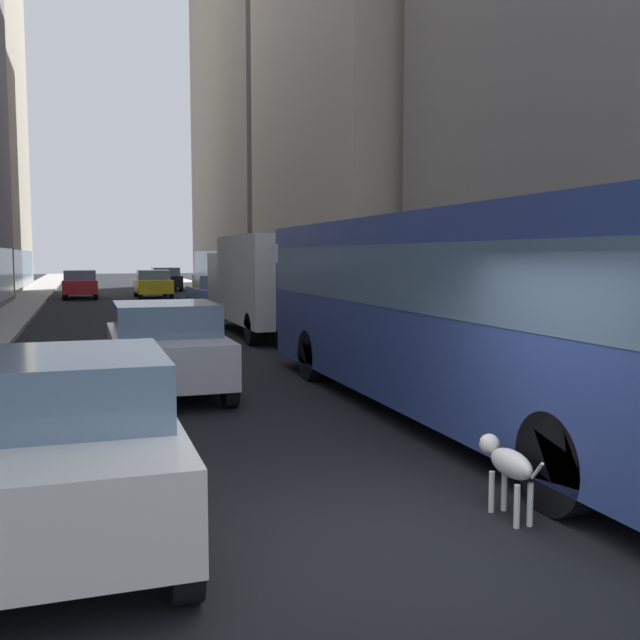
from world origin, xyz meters
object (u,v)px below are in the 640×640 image
at_px(car_yellow_taxi, 153,284).
at_px(car_blue_hatchback, 216,293).
at_px(box_truck, 265,281).
at_px(transit_bus, 452,300).
at_px(pedestrian_in_coat, 451,316).
at_px(car_silver_sedan, 165,346).
at_px(dalmatian_dog, 507,463).
at_px(car_red_coupe, 80,284).
at_px(car_black_suv, 165,279).
at_px(car_white_van, 60,440).

height_order(car_yellow_taxi, car_blue_hatchback, same).
height_order(car_blue_hatchback, box_truck, box_truck).
xyz_separation_m(transit_bus, pedestrian_in_coat, (2.96, 5.36, -0.77)).
xyz_separation_m(car_blue_hatchback, pedestrian_in_coat, (2.96, -15.40, 0.19)).
distance_m(transit_bus, car_silver_sedan, 5.29).
bearing_deg(pedestrian_in_coat, dalmatian_dog, -115.98).
relative_size(car_red_coupe, car_yellow_taxi, 1.15).
relative_size(car_silver_sedan, car_black_suv, 1.09).
xyz_separation_m(transit_bus, box_truck, (0.00, 11.91, -0.11)).
distance_m(car_silver_sedan, car_blue_hatchback, 17.88).
height_order(car_white_van, car_blue_hatchback, same).
relative_size(car_black_suv, car_red_coupe, 0.89).
bearing_deg(car_white_van, car_blue_hatchback, 76.78).
bearing_deg(box_truck, car_yellow_taxi, 94.49).
height_order(transit_bus, car_black_suv, transit_bus).
bearing_deg(box_truck, car_silver_sedan, -114.98).
bearing_deg(car_white_van, car_yellow_taxi, 83.55).
bearing_deg(car_black_suv, transit_bus, -90.00).
bearing_deg(box_truck, transit_bus, -90.00).
bearing_deg(car_white_van, box_truck, 69.54).
bearing_deg(car_blue_hatchback, pedestrian_in_coat, -79.12).
bearing_deg(car_white_van, car_red_coupe, 90.00).
bearing_deg(car_silver_sedan, car_yellow_taxi, 85.26).
bearing_deg(transit_bus, dalmatian_dog, -111.86).
bearing_deg(car_black_suv, pedestrian_in_coat, -85.20).
bearing_deg(dalmatian_dog, box_truck, 84.18).
bearing_deg(car_blue_hatchback, car_white_van, -103.22).
bearing_deg(dalmatian_dog, car_black_suv, 87.91).
xyz_separation_m(car_red_coupe, box_truck, (5.60, -21.46, 0.84)).
height_order(car_yellow_taxi, box_truck, box_truck).
height_order(car_black_suv, car_blue_hatchback, same).
height_order(transit_bus, car_blue_hatchback, transit_bus).
distance_m(box_truck, dalmatian_dog, 16.10).
height_order(transit_bus, pedestrian_in_coat, transit_bus).
bearing_deg(car_white_van, pedestrian_in_coat, 44.63).
bearing_deg(car_red_coupe, dalmatian_dog, -83.94).
relative_size(car_silver_sedan, car_blue_hatchback, 0.95).
bearing_deg(dalmatian_dog, transit_bus, 68.14).
relative_size(car_silver_sedan, car_red_coupe, 0.97).
bearing_deg(car_red_coupe, box_truck, -75.37).
height_order(car_silver_sedan, car_blue_hatchback, same).
distance_m(car_black_suv, car_red_coupe, 9.17).
height_order(car_black_suv, car_white_van, same).
relative_size(car_silver_sedan, car_white_van, 1.06).
height_order(car_yellow_taxi, dalmatian_dog, car_yellow_taxi).
height_order(car_white_van, pedestrian_in_coat, pedestrian_in_coat).
distance_m(car_black_suv, pedestrian_in_coat, 35.40).
xyz_separation_m(car_yellow_taxi, car_blue_hatchback, (1.60, -11.55, 0.00)).
xyz_separation_m(car_red_coupe, dalmatian_dog, (3.97, -37.43, -0.31)).
distance_m(car_white_van, car_blue_hatchback, 24.49).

